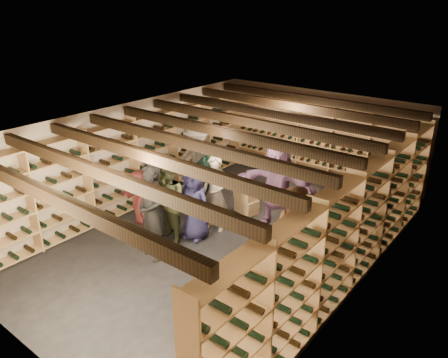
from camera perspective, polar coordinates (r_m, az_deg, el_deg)
ground at (r=8.91m, az=-0.15°, el=-7.94°), size 8.00×8.00×0.00m
walls at (r=8.37m, az=-0.16°, el=-0.85°), size 5.52×8.02×2.40m
ceiling at (r=7.96m, az=-0.17°, el=7.10°), size 5.50×8.00×0.01m
ceiling_joists at (r=8.00m, az=-0.17°, el=6.13°), size 5.40×7.12×0.18m
wine_rack_left at (r=10.10m, az=-11.65°, el=2.12°), size 0.32×7.50×2.15m
wine_rack_right at (r=7.27m, az=16.01°, el=-6.73°), size 0.32×7.50×2.15m
wine_rack_back at (r=11.47m, az=11.89°, el=4.58°), size 4.70×0.30×2.15m
crate_stack_left at (r=9.86m, az=2.98°, el=-2.58°), size 0.56×0.44×0.68m
crate_stack_right at (r=9.28m, az=10.16°, el=-5.81°), size 0.58×0.48×0.34m
crate_loose at (r=10.30m, az=9.52°, el=-3.28°), size 0.58×0.46×0.17m
person_0 at (r=9.07m, az=-7.87°, el=-1.67°), size 0.83×0.56×1.66m
person_1 at (r=8.03m, az=-9.41°, el=-4.30°), size 0.76×0.58×1.87m
person_2 at (r=8.49m, az=-7.46°, el=-3.27°), size 0.97×0.84×1.70m
person_5 at (r=8.77m, az=-10.68°, el=-3.34°), size 1.46×0.90×1.50m
person_6 at (r=8.67m, az=-3.91°, el=-3.33°), size 0.76×0.53×1.49m
person_7 at (r=8.94m, az=-1.13°, el=-1.89°), size 0.68×0.53×1.64m
person_8 at (r=7.08m, az=9.23°, el=-8.21°), size 1.03×0.87×1.87m
person_9 at (r=10.46m, az=-3.42°, el=2.49°), size 1.37×1.03×1.87m
person_10 at (r=9.65m, az=-2.17°, el=-0.01°), size 0.99×0.46×1.64m
person_11 at (r=9.07m, az=6.91°, el=-0.80°), size 1.83×0.85×1.90m
person_12 at (r=8.56m, az=16.96°, el=-3.61°), size 0.97×0.74×1.78m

